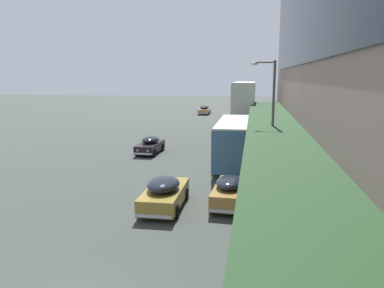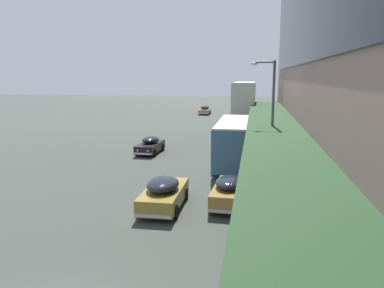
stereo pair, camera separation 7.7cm
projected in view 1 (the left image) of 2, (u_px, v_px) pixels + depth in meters
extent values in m
cube|color=#1B3A1A|center=(307.00, 216.00, 8.28)|extent=(3.20, 72.00, 0.24)
cube|color=red|center=(246.00, 111.00, 54.08)|extent=(2.56, 9.31, 2.87)
cube|color=black|center=(246.00, 109.00, 54.01)|extent=(2.60, 8.56, 1.26)
cube|color=silver|center=(247.00, 101.00, 53.81)|extent=(2.45, 9.31, 0.12)
cube|color=black|center=(247.00, 101.00, 58.42)|extent=(1.27, 0.06, 0.36)
cylinder|color=black|center=(238.00, 117.00, 57.58)|extent=(0.25, 1.00, 1.00)
cylinder|color=black|center=(255.00, 118.00, 57.17)|extent=(0.25, 1.00, 1.00)
cylinder|color=black|center=(236.00, 122.00, 51.71)|extent=(0.25, 1.00, 1.00)
cylinder|color=black|center=(255.00, 122.00, 51.30)|extent=(0.25, 1.00, 1.00)
cube|color=teal|center=(234.00, 141.00, 28.64)|extent=(2.46, 9.22, 2.95)
cube|color=black|center=(234.00, 137.00, 28.57)|extent=(2.50, 8.48, 1.30)
cube|color=silver|center=(234.00, 122.00, 28.37)|extent=(2.36, 9.22, 0.12)
cube|color=black|center=(237.00, 119.00, 32.93)|extent=(1.22, 0.06, 0.36)
cylinder|color=black|center=(221.00, 150.00, 32.11)|extent=(0.25, 1.00, 1.00)
cylinder|color=black|center=(250.00, 151.00, 31.72)|extent=(0.25, 1.00, 1.00)
cylinder|color=black|center=(214.00, 166.00, 26.30)|extent=(0.25, 1.00, 1.00)
cylinder|color=black|center=(249.00, 168.00, 25.90)|extent=(0.25, 1.00, 1.00)
cube|color=beige|center=(244.00, 120.00, 43.95)|extent=(2.57, 9.64, 2.76)
cube|color=black|center=(244.00, 117.00, 43.89)|extent=(2.60, 8.87, 1.21)
cube|color=silver|center=(244.00, 107.00, 43.69)|extent=(2.48, 9.64, 0.12)
cube|color=beige|center=(244.00, 95.00, 43.44)|extent=(2.57, 9.64, 2.76)
cube|color=black|center=(244.00, 92.00, 43.38)|extent=(2.60, 8.87, 1.21)
cube|color=silver|center=(245.00, 83.00, 43.18)|extent=(2.48, 9.64, 0.12)
cube|color=black|center=(246.00, 84.00, 47.92)|extent=(1.21, 0.08, 0.36)
cylinder|color=black|center=(235.00, 126.00, 47.54)|extent=(0.27, 1.00, 1.00)
cylinder|color=black|center=(254.00, 127.00, 47.11)|extent=(0.27, 1.00, 1.00)
cylinder|color=black|center=(231.00, 133.00, 41.50)|extent=(0.27, 1.00, 1.00)
cylinder|color=black|center=(253.00, 134.00, 41.07)|extent=(0.27, 1.00, 1.00)
cube|color=#A27A38|center=(230.00, 193.00, 19.88)|extent=(1.83, 4.19, 0.81)
ellipsoid|color=#1E232D|center=(230.00, 182.00, 19.56)|extent=(1.54, 2.33, 0.56)
cube|color=silver|center=(234.00, 186.00, 21.95)|extent=(1.53, 0.20, 0.14)
cube|color=silver|center=(225.00, 211.00, 17.90)|extent=(1.53, 0.20, 0.14)
sphere|color=silver|center=(227.00, 181.00, 21.96)|extent=(0.18, 0.18, 0.18)
sphere|color=silver|center=(242.00, 182.00, 21.77)|extent=(0.18, 0.18, 0.18)
cylinder|color=black|center=(219.00, 191.00, 21.33)|extent=(0.18, 0.65, 0.64)
cylinder|color=black|center=(247.00, 192.00, 20.98)|extent=(0.18, 0.65, 0.64)
cylinder|color=black|center=(211.00, 205.00, 18.88)|extent=(0.18, 0.65, 0.64)
cylinder|color=black|center=(243.00, 208.00, 18.54)|extent=(0.18, 0.65, 0.64)
cube|color=olive|center=(165.00, 196.00, 19.45)|extent=(1.87, 4.50, 0.80)
ellipsoid|color=#1E232D|center=(164.00, 184.00, 19.11)|extent=(1.63, 2.48, 0.64)
cube|color=silver|center=(174.00, 188.00, 21.73)|extent=(1.75, 0.13, 0.14)
cube|color=silver|center=(154.00, 216.00, 17.27)|extent=(1.75, 0.13, 0.14)
sphere|color=silver|center=(165.00, 182.00, 21.72)|extent=(0.18, 0.18, 0.18)
sphere|color=silver|center=(182.00, 183.00, 21.57)|extent=(0.18, 0.18, 0.18)
cylinder|color=black|center=(154.00, 192.00, 21.00)|extent=(0.14, 0.64, 0.64)
cylinder|color=black|center=(187.00, 194.00, 20.72)|extent=(0.14, 0.64, 0.64)
cylinder|color=black|center=(140.00, 209.00, 18.30)|extent=(0.14, 0.64, 0.64)
cylinder|color=black|center=(177.00, 212.00, 18.02)|extent=(0.14, 0.64, 0.64)
cube|color=black|center=(150.00, 147.00, 33.17)|extent=(1.77, 4.11, 0.70)
ellipsoid|color=#1E232D|center=(151.00, 140.00, 33.26)|extent=(1.51, 2.28, 0.59)
cube|color=silver|center=(143.00, 154.00, 31.20)|extent=(1.57, 0.17, 0.14)
cube|color=silver|center=(157.00, 145.00, 35.22)|extent=(1.57, 0.17, 0.14)
sphere|color=silver|center=(148.00, 151.00, 31.10)|extent=(0.18, 0.18, 0.18)
sphere|color=silver|center=(137.00, 151.00, 31.27)|extent=(0.18, 0.18, 0.18)
cylinder|color=black|center=(155.00, 153.00, 31.85)|extent=(0.16, 0.64, 0.64)
cylinder|color=black|center=(137.00, 152.00, 32.16)|extent=(0.16, 0.64, 0.64)
cylinder|color=black|center=(163.00, 147.00, 34.28)|extent=(0.16, 0.64, 0.64)
cylinder|color=black|center=(146.00, 147.00, 34.59)|extent=(0.16, 0.64, 0.64)
cube|color=olive|center=(204.00, 111.00, 67.42)|extent=(1.93, 4.50, 0.71)
ellipsoid|color=#1E232D|center=(204.00, 107.00, 67.53)|extent=(1.67, 2.49, 0.61)
cube|color=silver|center=(203.00, 113.00, 65.24)|extent=(1.75, 0.15, 0.14)
cube|color=silver|center=(206.00, 111.00, 69.68)|extent=(1.75, 0.15, 0.14)
sphere|color=silver|center=(206.00, 112.00, 65.15)|extent=(0.18, 0.18, 0.18)
sphere|color=silver|center=(200.00, 112.00, 65.29)|extent=(0.18, 0.18, 0.18)
cylinder|color=black|center=(209.00, 113.00, 65.99)|extent=(0.15, 0.64, 0.64)
cylinder|color=black|center=(198.00, 113.00, 66.25)|extent=(0.15, 0.64, 0.64)
cylinder|color=black|center=(210.00, 112.00, 68.69)|extent=(0.15, 0.64, 0.64)
cylinder|color=black|center=(200.00, 112.00, 68.95)|extent=(0.15, 0.64, 0.64)
cylinder|color=black|center=(305.00, 258.00, 12.85)|extent=(0.16, 0.16, 0.85)
cylinder|color=black|center=(309.00, 260.00, 12.73)|extent=(0.16, 0.16, 0.85)
cube|color=black|center=(308.00, 238.00, 12.65)|extent=(0.46, 0.44, 0.70)
cylinder|color=black|center=(302.00, 235.00, 12.84)|extent=(0.10, 0.10, 0.63)
cylinder|color=black|center=(315.00, 239.00, 12.45)|extent=(0.10, 0.10, 0.63)
sphere|color=tan|center=(309.00, 225.00, 12.57)|extent=(0.22, 0.22, 0.22)
cylinder|color=black|center=(309.00, 223.00, 12.56)|extent=(0.33, 0.33, 0.02)
cylinder|color=black|center=(309.00, 221.00, 12.55)|extent=(0.21, 0.21, 0.12)
cylinder|color=#4C4C51|center=(273.00, 124.00, 22.50)|extent=(0.16, 0.16, 7.51)
cylinder|color=#4C4C51|center=(265.00, 62.00, 21.94)|extent=(1.20, 0.10, 0.10)
ellipsoid|color=silver|center=(254.00, 64.00, 22.05)|extent=(0.44, 0.28, 0.20)
cylinder|color=red|center=(281.00, 202.00, 18.99)|extent=(0.20, 0.20, 0.55)
sphere|color=red|center=(281.00, 196.00, 18.93)|extent=(0.18, 0.18, 0.18)
cylinder|color=red|center=(280.00, 201.00, 19.13)|extent=(0.08, 0.10, 0.08)
cylinder|color=red|center=(281.00, 203.00, 18.84)|extent=(0.08, 0.10, 0.08)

